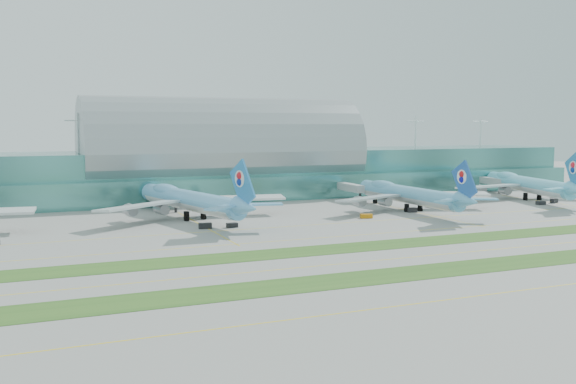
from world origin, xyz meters
name	(u,v)px	position (x,y,z in m)	size (l,w,h in m)	color
ground	(371,248)	(0.00, 0.00, 0.00)	(700.00, 700.00, 0.00)	gray
terminal	(223,164)	(0.01, 128.79, 14.23)	(340.00, 69.10, 36.00)	#3D7A75
grass_strip_near	(437,270)	(0.00, -28.00, 0.04)	(420.00, 12.00, 0.08)	#2D591E
grass_strip_far	(367,246)	(0.00, 2.00, 0.04)	(420.00, 12.00, 0.08)	#2D591E
taxiline_a	(502,293)	(0.00, -48.00, 0.01)	(420.00, 0.35, 0.01)	yellow
taxiline_b	(401,258)	(0.00, -14.00, 0.01)	(420.00, 0.35, 0.01)	yellow
taxiline_c	(339,236)	(0.00, 18.00, 0.01)	(420.00, 0.35, 0.01)	yellow
taxiline_d	(307,225)	(0.00, 40.00, 0.01)	(420.00, 0.35, 0.01)	yellow
airliner_b	(189,199)	(-30.31, 68.68, 6.62)	(67.02, 77.23, 21.48)	#67B1E2
airliner_c	(407,193)	(48.93, 58.62, 6.19)	(64.28, 72.85, 20.07)	#61AFD7
airliner_d	(527,183)	(115.95, 69.65, 6.58)	(66.18, 76.43, 21.35)	#69CBE9
gse_c	(205,226)	(-30.94, 45.87, 0.84)	(3.88, 2.00, 1.68)	black
gse_d	(232,225)	(-22.79, 44.79, 0.70)	(3.37, 1.76, 1.40)	black
gse_e	(366,216)	(24.87, 46.21, 0.71)	(3.99, 1.84, 1.41)	orange
gse_f	(412,210)	(47.45, 53.02, 0.80)	(3.42, 2.05, 1.60)	black
gse_g	(541,203)	(106.15, 51.61, 0.72)	(3.67, 1.73, 1.45)	black
gse_h	(554,201)	(115.75, 54.41, 0.91)	(3.60, 1.82, 1.81)	black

